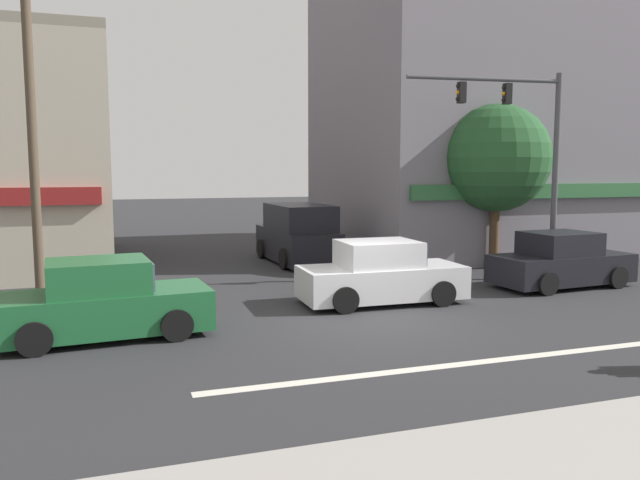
% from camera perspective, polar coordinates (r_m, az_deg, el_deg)
% --- Properties ---
extents(ground_plane, '(120.00, 120.00, 0.00)m').
position_cam_1_polar(ground_plane, '(14.20, 4.95, -7.21)').
color(ground_plane, '#2B2B2D').
extents(lane_marking_stripe, '(9.00, 0.24, 0.01)m').
position_cam_1_polar(lane_marking_stripe, '(11.20, 12.30, -11.09)').
color(lane_marking_stripe, silver).
rests_on(lane_marking_stripe, ground).
extents(building_right_corner, '(13.94, 9.89, 12.26)m').
position_cam_1_polar(building_right_corner, '(28.07, 16.08, 11.91)').
color(building_right_corner, slate).
rests_on(building_right_corner, ground).
extents(street_tree, '(3.59, 3.59, 5.52)m').
position_cam_1_polar(street_tree, '(21.79, 15.84, 7.19)').
color(street_tree, '#4C3823').
rests_on(street_tree, ground).
extents(utility_pole_near_left, '(1.40, 0.22, 8.41)m').
position_cam_1_polar(utility_pole_near_left, '(16.25, -24.85, 9.42)').
color(utility_pole_near_left, brown).
rests_on(utility_pole_near_left, ground).
extents(utility_pole_far_right, '(1.40, 0.22, 8.10)m').
position_cam_1_polar(utility_pole_far_right, '(25.16, 11.42, 8.30)').
color(utility_pole_far_right, brown).
rests_on(utility_pole_far_right, ground).
extents(traffic_light_mast, '(4.87, 0.68, 6.20)m').
position_cam_1_polar(traffic_light_mast, '(19.75, 18.42, 8.54)').
color(traffic_light_mast, '#47474C').
rests_on(traffic_light_mast, ground).
extents(van_waiting_far, '(2.15, 4.65, 2.11)m').
position_cam_1_polar(van_waiting_far, '(22.38, -2.04, 0.46)').
color(van_waiting_far, black).
rests_on(van_waiting_far, ground).
extents(sedan_approaching_near, '(4.14, 1.95, 1.58)m').
position_cam_1_polar(sedan_approaching_near, '(15.75, 5.60, -3.21)').
color(sedan_approaching_near, silver).
rests_on(sedan_approaching_near, ground).
extents(sedan_crossing_rightbound, '(4.22, 2.12, 1.58)m').
position_cam_1_polar(sedan_crossing_rightbound, '(13.20, -19.20, -5.44)').
color(sedan_crossing_rightbound, '#1E6033').
rests_on(sedan_crossing_rightbound, ground).
extents(sedan_crossing_leftbound, '(4.21, 2.11, 1.58)m').
position_cam_1_polar(sedan_crossing_leftbound, '(19.12, 21.16, -1.90)').
color(sedan_crossing_leftbound, black).
rests_on(sedan_crossing_leftbound, ground).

